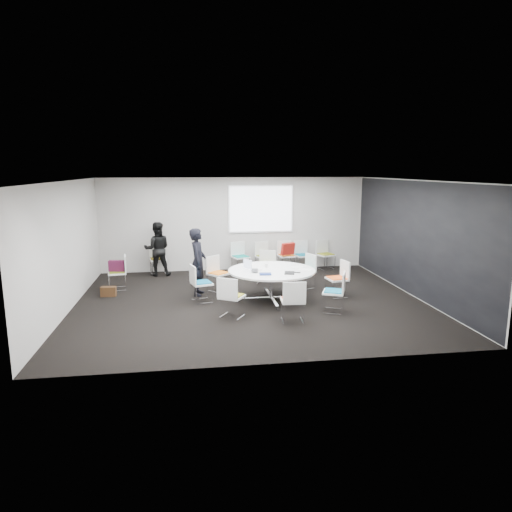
{
  "coord_description": "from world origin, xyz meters",
  "views": [
    {
      "loc": [
        -1.36,
        -10.2,
        3.07
      ],
      "look_at": [
        0.2,
        0.4,
        1.0
      ],
      "focal_mm": 32.0,
      "sensor_mm": 36.0,
      "label": 1
    }
  ],
  "objects": [
    {
      "name": "maroon_bag",
      "position": [
        -3.22,
        1.55,
        0.62
      ],
      "size": [
        0.42,
        0.2,
        0.28
      ],
      "primitive_type": "cube",
      "rotation": [
        0.0,
        0.0,
        -0.16
      ],
      "color": "#4C1430",
      "rests_on": "chair_spare_left"
    },
    {
      "name": "notebook_black",
      "position": [
        0.85,
        -0.37,
        0.74
      ],
      "size": [
        0.29,
        0.34,
        0.02
      ],
      "primitive_type": "cube",
      "rotation": [
        0.0,
        0.0,
        -0.24
      ],
      "color": "black",
      "rests_on": "conference_table"
    },
    {
      "name": "laptop",
      "position": [
        0.16,
        -0.06,
        0.74
      ],
      "size": [
        0.28,
        0.4,
        0.03
      ],
      "primitive_type": "imported",
      "rotation": [
        0.0,
        0.0,
        1.43
      ],
      "color": "#333338",
      "rests_on": "conference_table"
    },
    {
      "name": "chair_back_d",
      "position": [
        2.05,
        3.14,
        0.28
      ],
      "size": [
        0.52,
        0.51,
        0.88
      ],
      "rotation": [
        0.0,
        0.0,
        3.29
      ],
      "color": "silver",
      "rests_on": "ground"
    },
    {
      "name": "chair_ring_f",
      "position": [
        -0.54,
        -1.1,
        0.28
      ],
      "size": [
        0.63,
        0.62,
        0.88
      ],
      "rotation": [
        0.0,
        0.0,
        5.74
      ],
      "color": "silver",
      "rests_on": "ground"
    },
    {
      "name": "chair_back_e",
      "position": [
        2.77,
        3.14,
        0.28
      ],
      "size": [
        0.59,
        0.58,
        0.88
      ],
      "rotation": [
        0.0,
        0.0,
        3.49
      ],
      "color": "silver",
      "rests_on": "ground"
    },
    {
      "name": "chair_ring_a",
      "position": [
        2.14,
        0.08,
        0.28
      ],
      "size": [
        0.51,
        0.52,
        0.88
      ],
      "rotation": [
        0.0,
        0.0,
        1.72
      ],
      "color": "silver",
      "rests_on": "ground"
    },
    {
      "name": "red_jacket",
      "position": [
        1.54,
        2.94,
        0.7
      ],
      "size": [
        0.47,
        0.33,
        0.36
      ],
      "primitive_type": "cube",
      "rotation": [
        0.17,
        0.0,
        0.43
      ],
      "color": "#A51B14",
      "rests_on": "chair_back_c"
    },
    {
      "name": "chair_ring_b",
      "position": [
        1.56,
        1.01,
        0.28
      ],
      "size": [
        0.58,
        0.59,
        0.88
      ],
      "rotation": [
        0.0,
        0.0,
        1.94
      ],
      "color": "silver",
      "rests_on": "ground"
    },
    {
      "name": "papers_front",
      "position": [
        1.3,
        -0.05,
        0.73
      ],
      "size": [
        0.36,
        0.32,
        0.0
      ],
      "primitive_type": "cube",
      "rotation": [
        0.0,
        0.0,
        -0.46
      ],
      "color": "white",
      "rests_on": "conference_table"
    },
    {
      "name": "brown_bag",
      "position": [
        -3.35,
        0.92,
        0.12
      ],
      "size": [
        0.37,
        0.18,
        0.24
      ],
      "primitive_type": "cube",
      "rotation": [
        0.0,
        0.0,
        -0.07
      ],
      "color": "#3D2513",
      "rests_on": "ground"
    },
    {
      "name": "chair_ring_d",
      "position": [
        -0.67,
        1.06,
        0.28
      ],
      "size": [
        0.64,
        0.64,
        0.88
      ],
      "rotation": [
        0.0,
        0.0,
        3.85
      ],
      "color": "silver",
      "rests_on": "ground"
    },
    {
      "name": "chair_back_c",
      "position": [
        1.54,
        3.17,
        0.28
      ],
      "size": [
        0.51,
        0.5,
        0.88
      ],
      "rotation": [
        0.0,
        0.0,
        3.26
      ],
      "color": "silver",
      "rests_on": "ground"
    },
    {
      "name": "room_shell",
      "position": [
        0.09,
        0.0,
        1.4
      ],
      "size": [
        8.08,
        7.08,
        2.88
      ],
      "color": "black",
      "rests_on": "ground"
    },
    {
      "name": "cup",
      "position": [
        0.44,
        0.35,
        0.78
      ],
      "size": [
        0.08,
        0.08,
        0.09
      ],
      "primitive_type": "cylinder",
      "color": "white",
      "rests_on": "conference_table"
    },
    {
      "name": "chair_ring_c",
      "position": [
        0.65,
        1.62,
        0.28
      ],
      "size": [
        0.61,
        0.6,
        0.88
      ],
      "rotation": [
        0.0,
        0.0,
        2.71
      ],
      "color": "silver",
      "rests_on": "ground"
    },
    {
      "name": "chair_person_back",
      "position": [
        -2.3,
        3.17,
        0.28
      ],
      "size": [
        0.53,
        0.52,
        0.88
      ],
      "rotation": [
        0.0,
        0.0,
        3.32
      ],
      "color": "silver",
      "rests_on": "ground"
    },
    {
      "name": "chair_back_a",
      "position": [
        0.13,
        3.16,
        0.28
      ],
      "size": [
        0.58,
        0.57,
        0.88
      ],
      "rotation": [
        0.0,
        0.0,
        3.47
      ],
      "color": "silver",
      "rests_on": "ground"
    },
    {
      "name": "person_back",
      "position": [
        -2.3,
        3.0,
        0.78
      ],
      "size": [
        0.78,
        0.62,
        1.56
      ],
      "primitive_type": "imported",
      "rotation": [
        0.0,
        0.0,
        3.19
      ],
      "color": "black",
      "rests_on": "ground"
    },
    {
      "name": "person_main",
      "position": [
        -1.18,
        0.75,
        0.82
      ],
      "size": [
        0.47,
        0.65,
        1.65
      ],
      "primitive_type": "imported",
      "rotation": [
        0.0,
        0.0,
        1.43
      ],
      "color": "black",
      "rests_on": "ground"
    },
    {
      "name": "chair_spare_left",
      "position": [
        -3.2,
        1.55,
        0.28
      ],
      "size": [
        0.51,
        0.52,
        0.88
      ],
      "rotation": [
        0.0,
        0.0,
        1.71
      ],
      "color": "silver",
      "rests_on": "ground"
    },
    {
      "name": "chair_ring_e",
      "position": [
        -1.13,
        0.13,
        0.28
      ],
      "size": [
        0.55,
        0.56,
        0.88
      ],
      "rotation": [
        0.0,
        0.0,
        4.98
      ],
      "color": "silver",
      "rests_on": "ground"
    },
    {
      "name": "tablet_folio",
      "position": [
        0.29,
        -0.41,
        0.74
      ],
      "size": [
        0.28,
        0.22,
        0.03
      ],
      "primitive_type": "cube",
      "rotation": [
        0.0,
        0.0,
        -0.1
      ],
      "color": "navy",
      "rests_on": "conference_table"
    },
    {
      "name": "chair_ring_h",
      "position": [
        1.69,
        -1.06,
        0.28
      ],
      "size": [
        0.6,
        0.6,
        0.88
      ],
      "rotation": [
        0.0,
        0.0,
        7.44
      ],
      "color": "silver",
      "rests_on": "ground"
    },
    {
      "name": "projection_screen",
      "position": [
        0.8,
        3.46,
        1.85
      ],
      "size": [
        1.9,
        0.03,
        1.35
      ],
      "primitive_type": "cube",
      "color": "white",
      "rests_on": "room_shell"
    },
    {
      "name": "conference_table",
      "position": [
        0.52,
        0.05,
        0.52
      ],
      "size": [
        2.04,
        2.04,
        0.73
      ],
      "color": "silver",
      "rests_on": "ground"
    },
    {
      "name": "chair_back_b",
      "position": [
        0.86,
        3.12,
        0.28
      ],
      "size": [
        0.58,
        0.58,
        0.88
      ],
      "rotation": [
        0.0,
        0.0,
        3.49
      ],
      "color": "silver",
      "rests_on": "ground"
    },
    {
      "name": "phone",
      "position": [
        1.04,
        -0.33,
        0.73
      ],
      "size": [
        0.16,
        0.12,
        0.01
      ],
      "primitive_type": "cube",
      "rotation": [
        0.0,
        0.0,
        -0.38
      ],
      "color": "black",
      "rests_on": "conference_table"
    },
    {
      "name": "chair_ring_g",
      "position": [
        0.66,
        -1.57,
        0.28
      ],
      "size": [
        0.49,
        0.48,
        0.88
      ],
      "rotation": [
        0.0,
        0.0,
        6.21
      ],
      "color": "silver",
      "rests_on": "ground"
    },
    {
      "name": "papers_right",
      "position": [
        1.19,
        0.24,
        0.73
      ],
      "size": [
        0.34,
        0.27,
        0.0
      ],
      "primitive_type": "cube",
      "rotation": [
        0.0,
        0.0,
        0.23
      ],
      "color": "silver",
      "rests_on": "conference_table"
    },
    {
      "name": "laptop_lid",
      "position": [
        -0.03,
        0.16,
        0.86
      ],
      "size": [
        0.16,
        0.27,
        0.22
      ],
      "primitive_type": "cube",
      "rotation": [
        0.0,
        0.0,
        2.1
      ],
      "color": "silver",
      "rests_on": "conference_table"
    }
  ]
}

